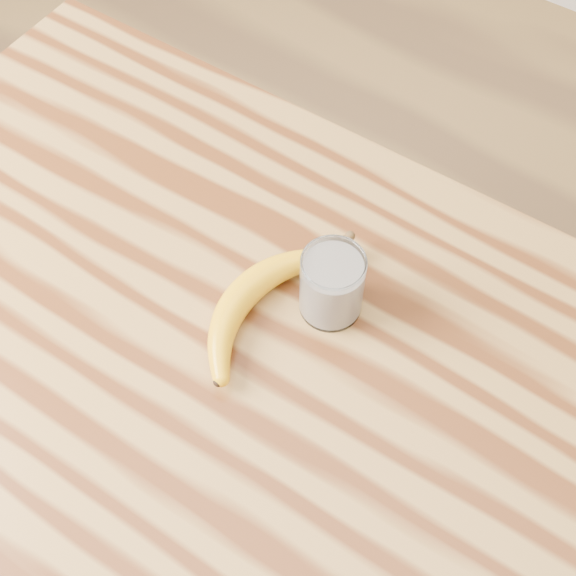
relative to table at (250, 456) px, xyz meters
The scene contains 4 objects.
room 0.58m from the table, ahead, with size 4.04×4.04×2.70m.
table is the anchor object (origin of this frame).
smoothie_glass 0.23m from the table, 87.61° to the left, with size 0.07×0.07×0.09m.
banana 0.20m from the table, 124.34° to the left, with size 0.11×0.29×0.04m, color orange, non-canonical shape.
Camera 1 is at (0.22, -0.26, 1.67)m, focal length 50.00 mm.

